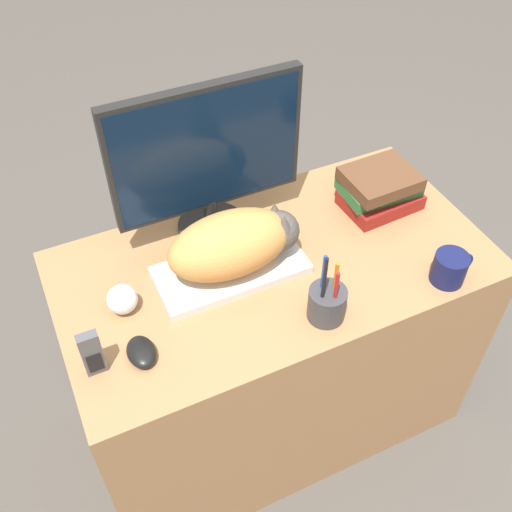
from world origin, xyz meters
name	(u,v)px	position (x,y,z in m)	size (l,w,h in m)	color
ground_plane	(311,485)	(0.00, 0.00, 0.00)	(12.00, 12.00, 0.00)	#4C4742
desk	(272,346)	(0.00, 0.30, 0.37)	(1.14, 0.60, 0.74)	#9E7047
keyboard	(231,270)	(-0.12, 0.31, 0.76)	(0.38, 0.18, 0.02)	silver
cat	(236,243)	(-0.10, 0.31, 0.85)	(0.35, 0.18, 0.16)	#D18C47
monitor	(207,156)	(-0.10, 0.49, 0.99)	(0.50, 0.19, 0.44)	black
computer_mouse	(141,352)	(-0.40, 0.16, 0.76)	(0.06, 0.09, 0.03)	black
coffee_mug	(450,268)	(0.37, 0.06, 0.78)	(0.11, 0.09, 0.08)	#141947
pen_cup	(327,303)	(0.03, 0.09, 0.79)	(0.09, 0.09, 0.21)	#38383D
baseball	(122,299)	(-0.40, 0.31, 0.78)	(0.07, 0.07, 0.07)	silver
phone	(92,354)	(-0.51, 0.17, 0.81)	(0.05, 0.03, 0.13)	#4C4C51
book_stack	(380,189)	(0.37, 0.38, 0.80)	(0.22, 0.17, 0.12)	maroon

